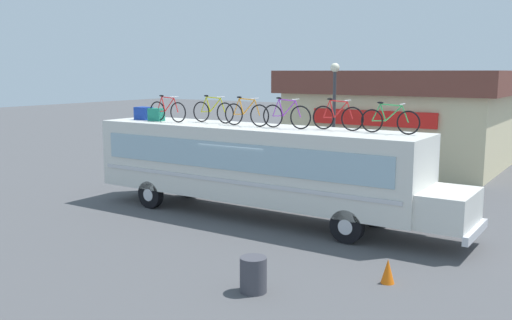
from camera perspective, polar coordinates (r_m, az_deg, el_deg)
ground_plane at (r=19.14m, az=-0.45°, el=-5.62°), size 120.00×120.00×0.00m
bus at (r=18.63m, az=0.21°, el=-0.39°), size 13.07×2.44×3.02m
luggage_bag_1 at (r=21.55m, az=-11.24°, el=4.63°), size 0.57×0.46×0.47m
luggage_bag_2 at (r=20.93m, az=-10.00°, el=4.52°), size 0.55×0.34×0.46m
rooftop_bicycle_1 at (r=20.43m, az=-8.89°, el=4.91°), size 1.69×0.44×0.95m
rooftop_bicycle_2 at (r=19.90m, az=-4.35°, el=4.90°), size 1.78×0.44×0.96m
rooftop_bicycle_3 at (r=18.67m, az=-0.98°, el=4.67°), size 1.76×0.44×0.97m
rooftop_bicycle_4 at (r=17.90m, az=3.07°, el=4.48°), size 1.75×0.44×0.98m
rooftop_bicycle_5 at (r=17.50m, az=8.20°, el=4.30°), size 1.71×0.44×0.97m
rooftop_bicycle_6 at (r=16.83m, az=13.30°, el=3.89°), size 1.78×0.44×0.91m
roadside_building at (r=30.56m, az=14.55°, el=4.29°), size 10.72×8.80×4.83m
trash_bin at (r=12.68m, az=-0.27°, el=-11.45°), size 0.60×0.60×0.79m
traffic_cone at (r=13.54m, az=13.12°, el=-10.83°), size 0.32×0.32×0.57m
street_lamp at (r=24.61m, az=7.87°, el=5.52°), size 0.39×0.39×5.15m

